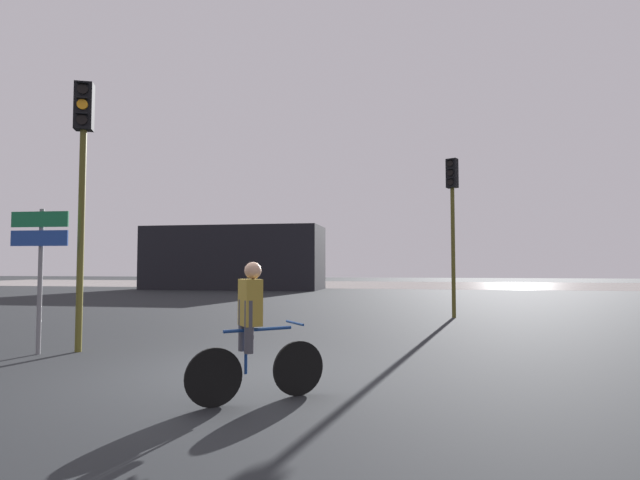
% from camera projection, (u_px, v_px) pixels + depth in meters
% --- Properties ---
extents(ground_plane, '(120.00, 120.00, 0.00)m').
position_uv_depth(ground_plane, '(224.00, 376.00, 7.15)').
color(ground_plane, black).
extents(water_strip, '(80.00, 16.00, 0.01)m').
position_uv_depth(water_strip, '(378.00, 284.00, 41.76)').
color(water_strip, '#9E937F').
rests_on(water_strip, ground).
extents(distant_building, '(11.88, 4.00, 4.21)m').
position_uv_depth(distant_building, '(234.00, 258.00, 33.65)').
color(distant_building, black).
rests_on(distant_building, ground).
extents(traffic_light_near_left, '(0.39, 0.41, 5.02)m').
position_uv_depth(traffic_light_near_left, '(83.00, 165.00, 9.30)').
color(traffic_light_near_left, '#4C4719').
rests_on(traffic_light_near_left, ground).
extents(traffic_light_far_right, '(0.40, 0.42, 4.87)m').
position_uv_depth(traffic_light_far_right, '(452.00, 208.00, 15.30)').
color(traffic_light_far_right, '#4C4719').
rests_on(traffic_light_far_right, ground).
extents(direction_sign_post, '(1.10, 0.14, 2.60)m').
position_uv_depth(direction_sign_post, '(40.00, 254.00, 8.94)').
color(direction_sign_post, slate).
rests_on(direction_sign_post, ground).
extents(cyclist, '(1.36, 1.10, 1.62)m').
position_uv_depth(cyclist, '(253.00, 331.00, 5.81)').
color(cyclist, black).
rests_on(cyclist, ground).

